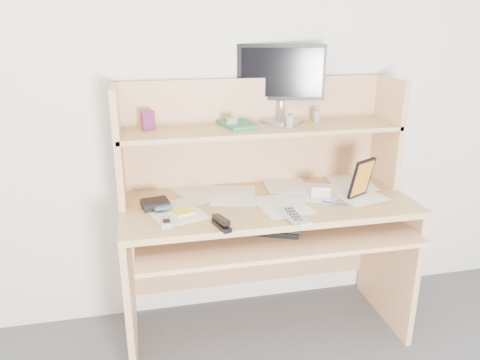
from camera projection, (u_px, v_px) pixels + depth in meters
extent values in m
cube|color=silver|center=(253.00, 87.00, 2.40)|extent=(3.60, 0.04, 2.50)
cube|color=tan|center=(268.00, 203.00, 2.27)|extent=(1.40, 0.60, 0.03)
cube|color=tan|center=(129.00, 287.00, 2.26)|extent=(0.03, 0.56, 0.72)
cube|color=tan|center=(388.00, 257.00, 2.53)|extent=(0.03, 0.56, 0.72)
cube|color=tan|center=(253.00, 249.00, 2.66)|extent=(1.34, 0.02, 0.41)
cube|color=tan|center=(274.00, 231.00, 2.19)|extent=(1.28, 0.55, 0.02)
cube|color=tan|center=(254.00, 131.00, 2.44)|extent=(1.40, 0.02, 0.55)
cube|color=tan|center=(118.00, 145.00, 2.18)|extent=(0.03, 0.30, 0.55)
cube|color=tan|center=(387.00, 131.00, 2.45)|extent=(0.03, 0.30, 0.55)
cube|color=tan|center=(261.00, 129.00, 2.30)|extent=(1.38, 0.30, 0.02)
cube|color=silver|center=(268.00, 200.00, 2.26)|extent=(1.32, 0.54, 0.01)
cube|color=black|center=(247.00, 225.00, 2.21)|extent=(0.53, 0.36, 0.02)
cube|color=black|center=(247.00, 222.00, 2.20)|extent=(0.50, 0.34, 0.01)
cube|color=#A9AAA5|center=(293.00, 217.00, 2.04)|extent=(0.10, 0.21, 0.02)
cube|color=#B1B1B4|center=(166.00, 222.00, 1.99)|extent=(0.05, 0.09, 0.02)
cube|color=black|center=(221.00, 222.00, 1.96)|extent=(0.07, 0.14, 0.04)
cube|color=black|center=(155.00, 204.00, 2.17)|extent=(0.14, 0.12, 0.03)
cube|color=#F7F041|center=(184.00, 212.00, 2.12)|extent=(0.11, 0.11, 0.01)
cube|color=silver|center=(321.00, 192.00, 2.28)|extent=(0.10, 0.06, 0.06)
cube|color=black|center=(362.00, 178.00, 2.26)|extent=(0.13, 0.08, 0.20)
cylinder|color=#1620A9|center=(334.00, 203.00, 2.21)|extent=(0.11, 0.07, 0.01)
cube|color=maroon|center=(148.00, 121.00, 2.21)|extent=(0.07, 0.05, 0.09)
cube|color=#388C59|center=(238.00, 125.00, 2.29)|extent=(0.19, 0.23, 0.02)
cylinder|color=black|center=(230.00, 123.00, 2.25)|extent=(0.05, 0.05, 0.05)
cylinder|color=white|center=(289.00, 121.00, 2.26)|extent=(0.05, 0.05, 0.06)
cylinder|color=black|center=(234.00, 123.00, 2.26)|extent=(0.05, 0.05, 0.05)
cylinder|color=white|center=(317.00, 116.00, 2.38)|extent=(0.04, 0.04, 0.06)
cylinder|color=#9A999D|center=(281.00, 120.00, 2.41)|extent=(0.22, 0.22, 0.01)
cylinder|color=#9A999D|center=(281.00, 109.00, 2.40)|extent=(0.04, 0.04, 0.09)
cube|color=black|center=(281.00, 72.00, 2.36)|extent=(0.44, 0.14, 0.28)
cube|color=black|center=(282.00, 73.00, 2.34)|extent=(0.40, 0.11, 0.24)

